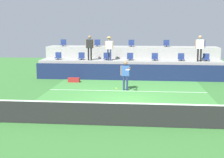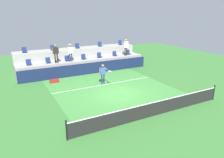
% 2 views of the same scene
% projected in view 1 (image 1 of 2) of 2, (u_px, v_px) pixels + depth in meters
% --- Properties ---
extents(ground_plane, '(40.00, 40.00, 0.00)m').
position_uv_depth(ground_plane, '(124.00, 101.00, 15.79)').
color(ground_plane, '#336B2D').
extents(court_inner_paint, '(9.00, 10.00, 0.01)m').
position_uv_depth(court_inner_paint, '(126.00, 97.00, 16.77)').
color(court_inner_paint, '#3D7F38').
rests_on(court_inner_paint, ground_plane).
extents(court_service_line, '(9.00, 0.06, 0.00)m').
position_uv_depth(court_service_line, '(127.00, 91.00, 18.14)').
color(court_service_line, white).
rests_on(court_service_line, ground_plane).
extents(tennis_net, '(10.48, 0.08, 1.07)m').
position_uv_depth(tennis_net, '(118.00, 113.00, 11.78)').
color(tennis_net, black).
rests_on(tennis_net, ground_plane).
extents(sponsor_backboard, '(13.00, 0.16, 1.10)m').
position_uv_depth(sponsor_backboard, '(130.00, 72.00, 21.58)').
color(sponsor_backboard, '#141E42').
rests_on(sponsor_backboard, ground_plane).
extents(seating_tier_lower, '(13.00, 1.80, 1.25)m').
position_uv_depth(seating_tier_lower, '(130.00, 69.00, 22.85)').
color(seating_tier_lower, gray).
rests_on(seating_tier_lower, ground_plane).
extents(seating_tier_upper, '(13.00, 1.80, 2.10)m').
position_uv_depth(seating_tier_upper, '(131.00, 60.00, 24.54)').
color(seating_tier_upper, gray).
rests_on(seating_tier_upper, ground_plane).
extents(stadium_chair_lower_far_left, '(0.44, 0.40, 0.52)m').
position_uv_depth(stadium_chair_lower_far_left, '(58.00, 56.00, 23.15)').
color(stadium_chair_lower_far_left, '#2D2D33').
rests_on(stadium_chair_lower_far_left, seating_tier_lower).
extents(stadium_chair_lower_left, '(0.44, 0.40, 0.52)m').
position_uv_depth(stadium_chair_lower_left, '(81.00, 57.00, 22.98)').
color(stadium_chair_lower_left, '#2D2D33').
rests_on(stadium_chair_lower_left, seating_tier_lower).
extents(stadium_chair_lower_mid_left, '(0.44, 0.40, 0.52)m').
position_uv_depth(stadium_chair_lower_mid_left, '(106.00, 57.00, 22.80)').
color(stadium_chair_lower_mid_left, '#2D2D33').
rests_on(stadium_chair_lower_mid_left, seating_tier_lower).
extents(stadium_chair_lower_center, '(0.44, 0.40, 0.52)m').
position_uv_depth(stadium_chair_lower_center, '(130.00, 57.00, 22.64)').
color(stadium_chair_lower_center, '#2D2D33').
rests_on(stadium_chair_lower_center, seating_tier_lower).
extents(stadium_chair_lower_mid_right, '(0.44, 0.40, 0.52)m').
position_uv_depth(stadium_chair_lower_mid_right, '(155.00, 57.00, 22.47)').
color(stadium_chair_lower_mid_right, '#2D2D33').
rests_on(stadium_chair_lower_mid_right, seating_tier_lower).
extents(stadium_chair_lower_right, '(0.44, 0.40, 0.52)m').
position_uv_depth(stadium_chair_lower_right, '(181.00, 58.00, 22.30)').
color(stadium_chair_lower_right, '#2D2D33').
rests_on(stadium_chair_lower_right, seating_tier_lower).
extents(stadium_chair_lower_far_right, '(0.44, 0.40, 0.52)m').
position_uv_depth(stadium_chair_lower_far_right, '(206.00, 58.00, 22.13)').
color(stadium_chair_lower_far_right, '#2D2D33').
rests_on(stadium_chair_lower_far_right, seating_tier_lower).
extents(stadium_chair_upper_far_left, '(0.44, 0.40, 0.52)m').
position_uv_depth(stadium_chair_upper_far_left, '(63.00, 43.00, 24.77)').
color(stadium_chair_upper_far_left, '#2D2D33').
rests_on(stadium_chair_upper_far_left, seating_tier_upper).
extents(stadium_chair_upper_left, '(0.44, 0.40, 0.52)m').
position_uv_depth(stadium_chair_upper_left, '(97.00, 44.00, 24.52)').
color(stadium_chair_upper_left, '#2D2D33').
rests_on(stadium_chair_upper_left, seating_tier_upper).
extents(stadium_chair_upper_center, '(0.44, 0.40, 0.52)m').
position_uv_depth(stadium_chair_upper_center, '(131.00, 44.00, 24.26)').
color(stadium_chair_upper_center, '#2D2D33').
rests_on(stadium_chair_upper_center, seating_tier_upper).
extents(stadium_chair_upper_right, '(0.44, 0.40, 0.52)m').
position_uv_depth(stadium_chair_upper_right, '(166.00, 44.00, 24.01)').
color(stadium_chair_upper_right, '#2D2D33').
rests_on(stadium_chair_upper_right, seating_tier_upper).
extents(stadium_chair_upper_far_right, '(0.44, 0.40, 0.52)m').
position_uv_depth(stadium_chair_upper_far_right, '(202.00, 44.00, 23.75)').
color(stadium_chair_upper_far_right, '#2D2D33').
rests_on(stadium_chair_upper_far_right, seating_tier_upper).
extents(tennis_player, '(0.61, 1.23, 1.71)m').
position_uv_depth(tennis_player, '(126.00, 72.00, 18.18)').
color(tennis_player, navy).
rests_on(tennis_player, ground_plane).
extents(spectator_in_white, '(0.61, 0.26, 1.76)m').
position_uv_depth(spectator_in_white, '(90.00, 45.00, 22.39)').
color(spectator_in_white, black).
rests_on(spectator_in_white, seating_tier_lower).
extents(spectator_with_hat, '(0.58, 0.41, 1.69)m').
position_uv_depth(spectator_with_hat, '(109.00, 46.00, 22.27)').
color(spectator_with_hat, navy).
rests_on(spectator_with_hat, seating_tier_lower).
extents(spectator_in_grey, '(0.62, 0.25, 1.79)m').
position_uv_depth(spectator_in_grey, '(200.00, 46.00, 21.66)').
color(spectator_in_grey, black).
rests_on(spectator_in_grey, seating_tier_lower).
extents(tennis_ball, '(0.07, 0.07, 0.07)m').
position_uv_depth(tennis_ball, '(116.00, 88.00, 14.77)').
color(tennis_ball, '#CCE033').
extents(equipment_bag, '(0.76, 0.28, 0.30)m').
position_uv_depth(equipment_bag, '(74.00, 80.00, 20.95)').
color(equipment_bag, maroon).
rests_on(equipment_bag, ground_plane).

